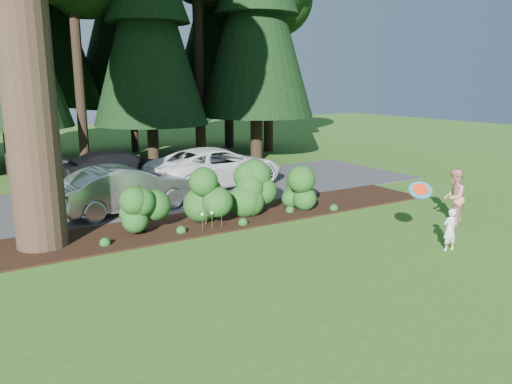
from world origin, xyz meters
TOP-DOWN VIEW (x-y plane):
  - ground at (0.00, 0.00)m, footprint 80.00×80.00m
  - mulch_bed at (0.00, 3.25)m, footprint 16.00×2.50m
  - driveway at (0.00, 7.50)m, footprint 22.00×6.00m
  - shrub_row at (0.77, 3.14)m, footprint 6.53×1.60m
  - lily_cluster at (-0.30, 2.40)m, footprint 0.69×0.09m
  - car_silver_wagon at (-1.70, 5.68)m, footprint 4.67×2.19m
  - car_white_suv at (2.59, 7.66)m, footprint 5.90×3.33m
  - car_dark_suv at (-0.59, 9.80)m, footprint 4.98×2.21m
  - child at (3.97, -2.19)m, footprint 0.42×0.31m
  - adult at (5.94, -0.78)m, footprint 1.00×0.92m
  - frisbee at (2.96, -2.04)m, footprint 0.60×0.50m

SIDE VIEW (x-z plane):
  - ground at x=0.00m, z-range 0.00..0.00m
  - driveway at x=0.00m, z-range 0.00..0.03m
  - mulch_bed at x=0.00m, z-range 0.00..0.05m
  - lily_cluster at x=-0.30m, z-range 0.21..0.78m
  - child at x=3.97m, z-range 0.00..1.07m
  - car_dark_suv at x=-0.59m, z-range 0.03..1.45m
  - car_silver_wagon at x=-1.70m, z-range 0.03..1.51m
  - car_white_suv at x=2.59m, z-range 0.03..1.59m
  - shrub_row at x=0.77m, z-range 0.00..1.61m
  - adult at x=5.94m, z-range 0.00..1.66m
  - frisbee at x=2.96m, z-range 1.40..1.86m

